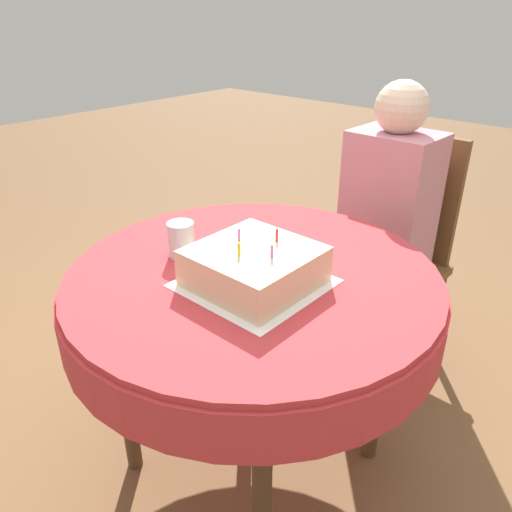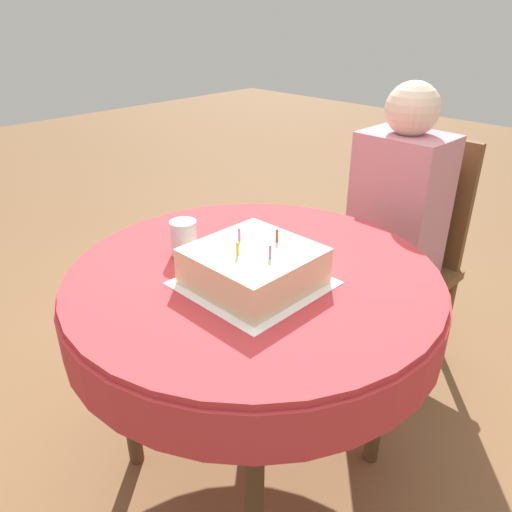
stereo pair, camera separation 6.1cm
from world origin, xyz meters
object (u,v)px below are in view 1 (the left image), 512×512
object	(u,v)px
chair	(393,246)
person	(386,208)
birthday_cake	(254,266)
drinking_glass	(181,240)

from	to	relation	value
chair	person	xyz separation A→B (m)	(-0.00, -0.11, 0.21)
person	birthday_cake	world-z (taller)	person
person	chair	bearing A→B (deg)	90.00
chair	person	distance (m)	0.23
person	drinking_glass	world-z (taller)	person
birthday_cake	drinking_glass	distance (m)	0.27
chair	drinking_glass	world-z (taller)	chair
chair	drinking_glass	distance (m)	1.05
drinking_glass	person	bearing A→B (deg)	76.50
birthday_cake	drinking_glass	xyz separation A→B (m)	(-0.27, -0.02, 0.00)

